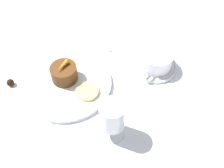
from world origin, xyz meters
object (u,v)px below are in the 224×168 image
Objects in this scene: dinner_plate at (67,84)px; wine_glass at (112,117)px; dessert_cake at (63,74)px; coffee_cup at (156,60)px; fork at (107,49)px.

dinner_plate is 0.21m from wine_glass.
dinner_plate is 0.03m from dessert_cake.
dessert_cake reaches higher than dinner_plate.
dinner_plate is at bearing -101.83° from wine_glass.
coffee_cup is at bearing 142.04° from dinner_plate.
wine_glass is 0.22m from dessert_cake.
coffee_cup is at bearing 98.95° from fork.
wine_glass reaches higher than dessert_cake.
dinner_plate is 0.19m from fork.
dessert_cake is (-0.01, -0.01, 0.03)m from dinner_plate.
dessert_cake is (0.18, -0.01, 0.03)m from fork.
fork is 2.44× the size of dessert_cake.
dessert_cake reaches higher than fork.
wine_glass is 0.64× the size of fork.
coffee_cup is 0.66× the size of fork.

